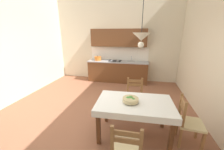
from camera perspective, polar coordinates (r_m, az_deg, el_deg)
ground_plane at (r=3.68m, az=-7.55°, el=-17.18°), size 5.81×6.66×0.10m
wall_back at (r=6.04m, az=1.81°, el=16.82°), size 5.81×0.12×3.97m
kitchen_cabinetry at (r=5.80m, az=2.48°, el=5.56°), size 2.54×0.63×2.20m
dining_table at (r=2.75m, az=9.43°, el=-13.45°), size 1.50×0.95×0.75m
dining_chair_window_side at (r=2.99m, az=29.56°, el=-17.03°), size 0.45×0.45×0.93m
dining_chair_kitchen_side at (r=3.55m, az=9.60°, el=-9.39°), size 0.47×0.47×0.93m
fruit_bowl at (r=2.63m, az=7.81°, el=-10.24°), size 0.30×0.30×0.12m
pendant_lamp at (r=2.51m, az=12.30°, el=15.30°), size 0.32×0.32×0.80m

